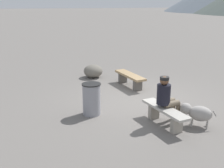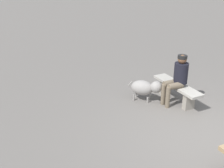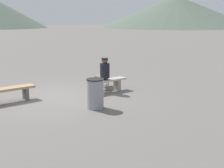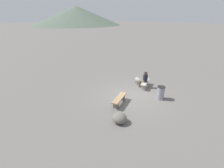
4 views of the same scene
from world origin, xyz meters
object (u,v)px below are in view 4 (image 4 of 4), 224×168
(seated_person, at_px, (144,78))
(dog, at_px, (138,80))
(bench_left, at_px, (119,99))
(bench_right, at_px, (145,83))
(trash_bin, at_px, (161,93))
(boulder, at_px, (120,118))

(seated_person, xyz_separation_m, dog, (0.33, 0.69, -0.38))
(bench_left, distance_m, seated_person, 3.25)
(bench_left, height_order, seated_person, seated_person)
(bench_left, relative_size, seated_person, 1.33)
(bench_right, height_order, trash_bin, trash_bin)
(bench_right, xyz_separation_m, trash_bin, (-1.12, -1.67, 0.12))
(dog, xyz_separation_m, trash_bin, (-1.34, -2.42, 0.09))
(seated_person, height_order, trash_bin, seated_person)
(bench_right, bearing_deg, dog, 60.65)
(bench_left, distance_m, trash_bin, 2.84)
(dog, bearing_deg, bench_left, -44.12)
(bench_right, bearing_deg, seated_person, 136.44)
(bench_left, relative_size, boulder, 2.17)
(dog, bearing_deg, bench_right, 19.13)
(bench_right, relative_size, trash_bin, 1.81)
(bench_right, bearing_deg, bench_left, 165.21)
(dog, xyz_separation_m, boulder, (-5.11, -1.74, -0.09))
(bench_left, bearing_deg, bench_right, -14.79)
(bench_right, xyz_separation_m, dog, (0.22, 0.76, 0.03))
(bench_left, distance_m, bench_right, 3.33)
(bench_left, bearing_deg, boulder, -158.00)
(bench_left, bearing_deg, trash_bin, -51.63)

